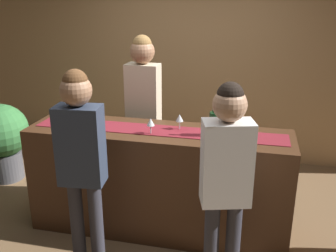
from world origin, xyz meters
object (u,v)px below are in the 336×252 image
object	(u,v)px
wine_bottle_green	(213,123)
wine_glass_far_end	(180,118)
wine_bottle_amber	(240,123)
wine_glass_mid_counter	(100,118)
customer_sipping	(226,172)
bartender	(143,100)
customer_browsing	(81,153)
wine_glass_near_customer	(151,122)
potted_plant_tall	(2,137)

from	to	relation	value
wine_bottle_green	wine_glass_far_end	distance (m)	0.33
wine_bottle_amber	wine_glass_mid_counter	size ratio (longest dim) A/B	2.10
wine_bottle_green	customer_sipping	distance (m)	0.68
wine_bottle_green	wine_glass_mid_counter	bearing A→B (deg)	-177.34
bartender	customer_browsing	bearing A→B (deg)	85.96
wine_bottle_amber	wine_bottle_green	size ratio (longest dim) A/B	1.00
wine_bottle_amber	customer_browsing	size ratio (longest dim) A/B	0.18
wine_glass_near_customer	potted_plant_tall	size ratio (longest dim) A/B	0.15
wine_bottle_amber	wine_glass_far_end	size ratio (longest dim) A/B	2.10
wine_glass_far_end	bartender	distance (m)	0.71
wine_glass_far_end	customer_browsing	distance (m)	0.95
wine_bottle_green	customer_sipping	size ratio (longest dim) A/B	0.19
wine_bottle_amber	wine_bottle_green	world-z (taller)	same
wine_glass_mid_counter	wine_bottle_amber	bearing A→B (deg)	4.77
wine_bottle_amber	wine_glass_far_end	world-z (taller)	wine_bottle_amber
wine_bottle_green	customer_sipping	world-z (taller)	customer_sipping
wine_glass_mid_counter	wine_glass_far_end	bearing A→B (deg)	11.61
customer_sipping	customer_browsing	world-z (taller)	customer_browsing
customer_browsing	wine_glass_mid_counter	bearing A→B (deg)	91.99
wine_bottle_amber	bartender	distance (m)	1.15
wine_bottle_green	wine_glass_near_customer	world-z (taller)	wine_bottle_green
wine_glass_far_end	customer_sipping	distance (m)	0.89
wine_bottle_amber	customer_browsing	bearing A→B (deg)	-149.20
wine_bottle_amber	wine_bottle_green	xyz separation A→B (m)	(-0.21, -0.05, 0.00)
wine_glass_near_customer	wine_glass_far_end	xyz separation A→B (m)	(0.22, 0.17, 0.00)
wine_bottle_amber	wine_glass_far_end	bearing A→B (deg)	175.60
wine_glass_far_end	customer_browsing	world-z (taller)	customer_browsing
wine_bottle_amber	customer_sipping	size ratio (longest dim) A/B	0.19
wine_glass_near_customer	wine_bottle_green	bearing A→B (deg)	7.96
customer_browsing	wine_bottle_green	bearing A→B (deg)	28.15
wine_glass_near_customer	wine_glass_mid_counter	xyz separation A→B (m)	(-0.47, 0.03, 0.00)
wine_bottle_green	customer_browsing	size ratio (longest dim) A/B	0.18
wine_glass_near_customer	customer_sipping	xyz separation A→B (m)	(0.70, -0.57, -0.11)
wine_glass_near_customer	bartender	distance (m)	0.73
wine_glass_far_end	customer_sipping	bearing A→B (deg)	-57.27
customer_browsing	wine_glass_near_customer	bearing A→B (deg)	48.54
bartender	wine_glass_near_customer	bearing A→B (deg)	113.23
customer_browsing	wine_glass_far_end	bearing A→B (deg)	43.72
wine_bottle_green	wine_glass_far_end	xyz separation A→B (m)	(-0.31, 0.10, -0.01)
customer_sipping	bartender	bearing A→B (deg)	111.94
wine_glass_mid_counter	wine_glass_far_end	distance (m)	0.71
wine_bottle_green	wine_glass_mid_counter	distance (m)	1.00
wine_glass_near_customer	potted_plant_tall	xyz separation A→B (m)	(-2.04, 0.70, -0.57)
wine_bottle_amber	wine_glass_near_customer	distance (m)	0.76
wine_glass_near_customer	potted_plant_tall	world-z (taller)	wine_glass_near_customer
bartender	customer_sipping	world-z (taller)	bartender
wine_glass_near_customer	bartender	bearing A→B (deg)	111.49
wine_glass_far_end	bartender	world-z (taller)	bartender
customer_sipping	customer_browsing	bearing A→B (deg)	163.08
wine_glass_mid_counter	wine_glass_far_end	size ratio (longest dim) A/B	1.00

